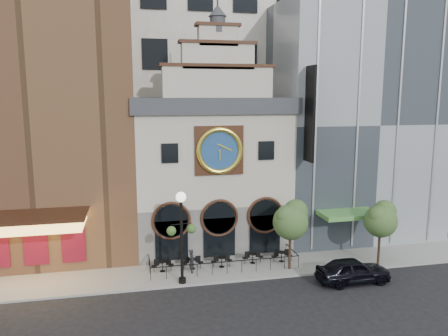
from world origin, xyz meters
TOP-DOWN VIEW (x-y plane):
  - ground at (0.00, 0.00)m, footprint 120.00×120.00m
  - sidewalk at (0.00, 2.50)m, footprint 44.00×5.00m
  - clock_building at (0.00, 7.82)m, footprint 12.60×8.78m
  - theater_building at (-13.00, 9.96)m, footprint 14.00×15.60m
  - retail_building at (12.99, 9.99)m, footprint 14.00×14.40m
  - office_tower at (0.00, 20.00)m, footprint 20.00×16.00m
  - cafe_railing at (0.00, 2.50)m, footprint 10.60×2.60m
  - bistro_0 at (-4.40, 2.59)m, footprint 1.58×0.68m
  - bistro_1 at (-2.27, 2.59)m, footprint 1.58×0.68m
  - bistro_2 at (-0.12, 2.49)m, footprint 1.58×0.68m
  - bistro_3 at (2.28, 2.72)m, footprint 1.58×0.68m
  - bistro_4 at (4.50, 2.57)m, footprint 1.58×0.68m
  - car_right at (8.09, -1.64)m, footprint 5.00×2.03m
  - pedestrian at (-2.37, 1.97)m, footprint 0.46×0.65m
  - lamppost at (-3.25, 0.40)m, footprint 1.98×0.83m
  - tree_left at (4.64, 1.18)m, footprint 2.62×2.52m
  - tree_right at (11.36, 0.59)m, footprint 2.49×2.40m

SIDE VIEW (x-z plane):
  - ground at x=0.00m, z-range 0.00..0.00m
  - sidewalk at x=0.00m, z-range 0.00..0.15m
  - cafe_railing at x=0.00m, z-range 0.15..1.05m
  - bistro_0 at x=-4.40m, z-range 0.16..1.06m
  - bistro_1 at x=-2.27m, z-range 0.16..1.06m
  - bistro_2 at x=-0.12m, z-range 0.16..1.06m
  - bistro_3 at x=2.28m, z-range 0.16..1.06m
  - bistro_4 at x=4.50m, z-range 0.16..1.06m
  - car_right at x=8.09m, z-range 0.00..1.70m
  - pedestrian at x=-2.37m, z-range 0.15..1.84m
  - tree_right at x=11.36m, z-range 1.27..6.06m
  - tree_left at x=4.64m, z-range 1.33..6.37m
  - lamppost at x=-3.25m, z-range 0.89..7.11m
  - clock_building at x=0.00m, z-range -2.64..16.01m
  - retail_building at x=12.99m, z-range 0.14..20.14m
  - theater_building at x=-13.00m, z-range 0.10..25.10m
  - office_tower at x=0.00m, z-range 0.00..40.00m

